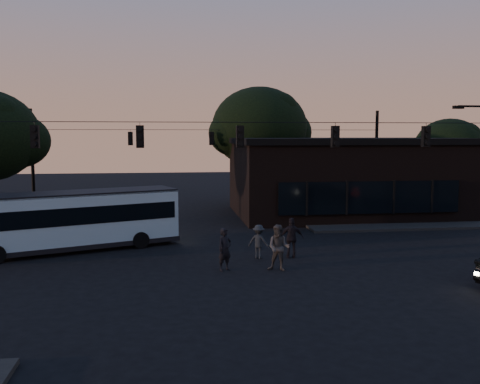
{
  "coord_description": "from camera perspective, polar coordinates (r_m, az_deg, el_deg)",
  "views": [
    {
      "loc": [
        -3.29,
        -20.31,
        5.64
      ],
      "look_at": [
        0.0,
        4.0,
        3.0
      ],
      "focal_mm": 40.0,
      "sensor_mm": 36.0,
      "label": 1
    }
  ],
  "objects": [
    {
      "name": "pedestrian_a",
      "position": [
        22.33,
        -1.63,
        -6.13
      ],
      "size": [
        0.78,
        0.71,
        1.79
      ],
      "primitive_type": "imported",
      "rotation": [
        0.0,
        0.0,
        0.54
      ],
      "color": "black",
      "rests_on": "ground"
    },
    {
      "name": "pedestrian_b",
      "position": [
        22.35,
        4.17,
        -5.95
      ],
      "size": [
        1.15,
        1.04,
        1.93
      ],
      "primitive_type": "imported",
      "rotation": [
        0.0,
        0.0,
        -0.39
      ],
      "color": "#3A3734",
      "rests_on": "ground"
    },
    {
      "name": "pedestrian_d",
      "position": [
        24.52,
        2.01,
        -5.3
      ],
      "size": [
        1.15,
        0.98,
        1.55
      ],
      "primitive_type": "imported",
      "rotation": [
        0.0,
        0.0,
        2.65
      ],
      "color": "black",
      "rests_on": "ground"
    },
    {
      "name": "sidewalk_far_right",
      "position": [
        37.97,
        16.15,
        -2.53
      ],
      "size": [
        14.0,
        10.0,
        0.15
      ],
      "primitive_type": "cube",
      "color": "black",
      "rests_on": "ground"
    },
    {
      "name": "tree_behind",
      "position": [
        42.93,
        2.08,
        6.88
      ],
      "size": [
        7.6,
        7.6,
        9.43
      ],
      "color": "black",
      "rests_on": "ground"
    },
    {
      "name": "signal_rig_far",
      "position": [
        40.47,
        -3.05,
        4.1
      ],
      "size": [
        26.24,
        0.3,
        7.5
      ],
      "color": "black",
      "rests_on": "ground"
    },
    {
      "name": "ground",
      "position": [
        21.33,
        1.46,
        -9.19
      ],
      "size": [
        120.0,
        120.0,
        0.0
      ],
      "primitive_type": "plane",
      "color": "black",
      "rests_on": "ground"
    },
    {
      "name": "pedestrian_c",
      "position": [
        24.67,
        5.55,
        -4.9
      ],
      "size": [
        1.12,
        0.55,
        1.86
      ],
      "primitive_type": "imported",
      "rotation": [
        0.0,
        0.0,
        3.05
      ],
      "color": "black",
      "rests_on": "ground"
    },
    {
      "name": "bus",
      "position": [
        27.21,
        -17.45,
        -2.65
      ],
      "size": [
        10.38,
        5.98,
        2.88
      ],
      "rotation": [
        0.0,
        0.0,
        0.38
      ],
      "color": "#9CBBC6",
      "rests_on": "ground"
    },
    {
      "name": "building",
      "position": [
        38.42,
        10.98,
        1.66
      ],
      "size": [
        15.4,
        10.41,
        5.4
      ],
      "color": "black",
      "rests_on": "ground"
    },
    {
      "name": "tree_right",
      "position": [
        43.84,
        21.42,
        4.41
      ],
      "size": [
        5.2,
        5.2,
        6.86
      ],
      "color": "black",
      "rests_on": "ground"
    },
    {
      "name": "signal_rig_near",
      "position": [
        24.56,
        0.0,
        3.36
      ],
      "size": [
        26.24,
        0.3,
        7.5
      ],
      "color": "black",
      "rests_on": "ground"
    }
  ]
}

